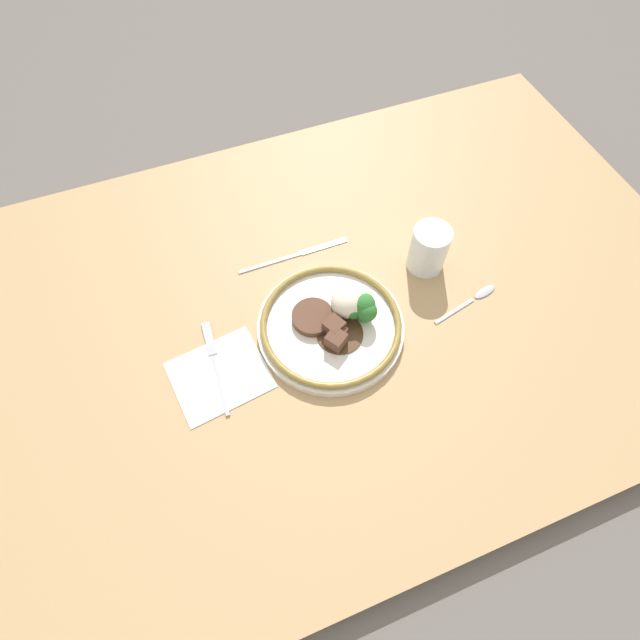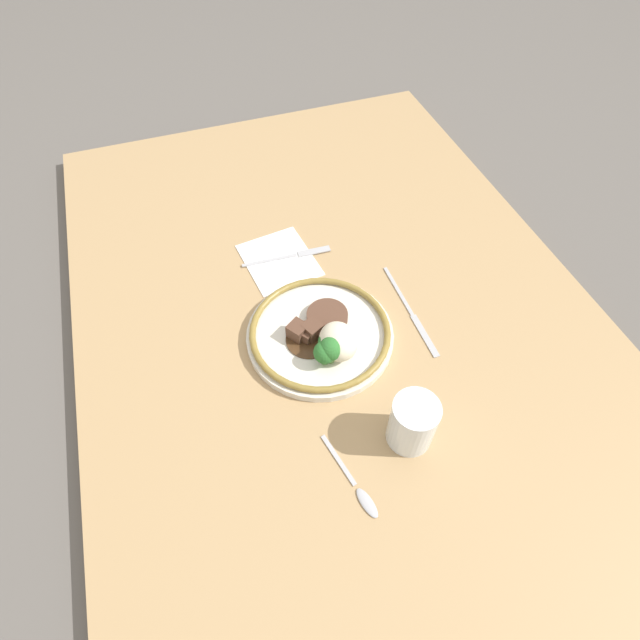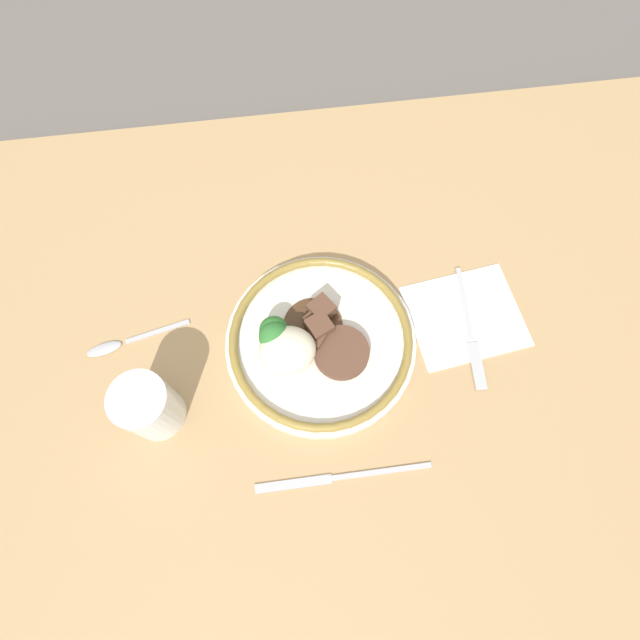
{
  "view_description": "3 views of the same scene",
  "coord_description": "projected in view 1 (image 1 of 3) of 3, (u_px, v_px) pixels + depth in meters",
  "views": [
    {
      "loc": [
        -0.18,
        -0.47,
        0.83
      ],
      "look_at": [
        -0.02,
        -0.05,
        0.07
      ],
      "focal_mm": 28.0,
      "sensor_mm": 36.0,
      "label": 1
    },
    {
      "loc": [
        0.5,
        -0.23,
        0.78
      ],
      "look_at": [
        -0.01,
        -0.05,
        0.08
      ],
      "focal_mm": 28.0,
      "sensor_mm": 36.0,
      "label": 2
    },
    {
      "loc": [
        0.03,
        0.17,
        0.71
      ],
      "look_at": [
        -0.0,
        -0.08,
        0.07
      ],
      "focal_mm": 28.0,
      "sensor_mm": 36.0,
      "label": 3
    }
  ],
  "objects": [
    {
      "name": "spoon",
      "position": [
        477.0,
        297.0,
        0.95
      ],
      "size": [
        0.15,
        0.04,
        0.01
      ],
      "rotation": [
        0.0,
        0.0,
        0.22
      ],
      "color": "#ADADB2",
      "rests_on": "dining_table"
    },
    {
      "name": "ground_plane",
      "position": [
        320.0,
        316.0,
        0.97
      ],
      "size": [
        8.0,
        8.0,
        0.0
      ],
      "primitive_type": "plane",
      "color": "#5B5651"
    },
    {
      "name": "fork",
      "position": [
        214.0,
        357.0,
        0.88
      ],
      "size": [
        0.02,
        0.19,
        0.0
      ],
      "rotation": [
        0.0,
        0.0,
        1.52
      ],
      "color": "#ADADB2",
      "rests_on": "napkin"
    },
    {
      "name": "knife",
      "position": [
        298.0,
        254.0,
        1.0
      ],
      "size": [
        0.23,
        0.01,
        0.0
      ],
      "rotation": [
        0.0,
        0.0,
        0.0
      ],
      "color": "#ADADB2",
      "rests_on": "dining_table"
    },
    {
      "name": "juice_glass",
      "position": [
        428.0,
        251.0,
        0.95
      ],
      "size": [
        0.07,
        0.07,
        0.1
      ],
      "color": "orange",
      "rests_on": "dining_table"
    },
    {
      "name": "plate",
      "position": [
        336.0,
        321.0,
        0.9
      ],
      "size": [
        0.27,
        0.27,
        0.07
      ],
      "color": "silver",
      "rests_on": "dining_table"
    },
    {
      "name": "dining_table",
      "position": [
        320.0,
        311.0,
        0.95
      ],
      "size": [
        1.51,
        0.97,
        0.03
      ],
      "color": "tan",
      "rests_on": "ground"
    },
    {
      "name": "napkin",
      "position": [
        220.0,
        375.0,
        0.87
      ],
      "size": [
        0.18,
        0.15,
        0.0
      ],
      "color": "white",
      "rests_on": "dining_table"
    }
  ]
}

